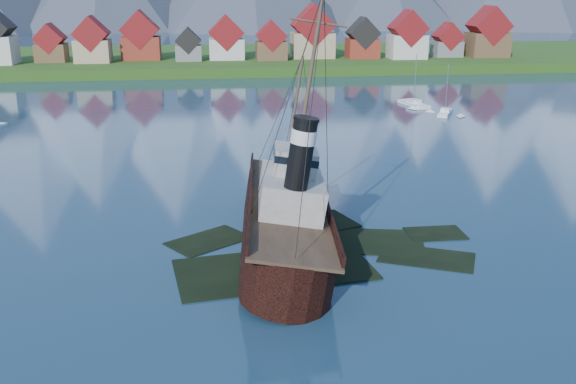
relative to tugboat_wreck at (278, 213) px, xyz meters
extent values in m
plane|color=#1A354A|center=(1.88, -4.31, -3.33)|extent=(1400.00, 1400.00, 0.00)
cube|color=black|center=(-1.12, -6.31, -3.65)|extent=(19.08, 11.42, 1.00)
cube|color=black|center=(7.88, -0.31, -3.71)|extent=(15.15, 9.76, 1.00)
cube|color=black|center=(3.88, 4.69, -3.61)|extent=(11.45, 9.06, 1.00)
cube|color=black|center=(13.88, -5.31, -3.75)|extent=(10.27, 8.34, 1.00)
cube|color=black|center=(-7.12, 1.69, -3.73)|extent=(9.42, 8.68, 1.00)
cube|color=black|center=(16.88, 0.69, -3.68)|extent=(6.00, 4.00, 1.00)
cube|color=#284C15|center=(1.88, 165.69, -3.33)|extent=(600.00, 80.00, 3.20)
cube|color=#3F3D38|center=(1.88, 127.69, -3.33)|extent=(600.00, 2.50, 2.00)
cube|color=brown|center=(-54.12, 148.69, 2.42)|extent=(9.00, 8.00, 5.50)
cube|color=maroon|center=(-54.12, 148.69, 6.79)|extent=(9.16, 8.16, 9.16)
cube|color=tan|center=(-41.12, 145.69, 3.07)|extent=(10.50, 9.00, 6.80)
cube|color=maroon|center=(-41.12, 145.69, 8.36)|extent=(10.69, 9.18, 10.69)
cube|color=maroon|center=(-27.12, 151.69, 3.27)|extent=(12.00, 8.50, 7.20)
cube|color=maroon|center=(-27.12, 151.69, 9.03)|extent=(12.22, 8.67, 12.22)
cube|color=slate|center=(-12.12, 146.69, 2.07)|extent=(8.00, 7.00, 4.80)
cube|color=black|center=(-12.12, 146.69, 5.91)|extent=(8.15, 7.14, 8.15)
cube|color=beige|center=(-0.12, 149.69, 2.87)|extent=(11.00, 9.50, 6.40)
cube|color=maroon|center=(-0.12, 149.69, 8.05)|extent=(11.20, 9.69, 11.20)
cube|color=brown|center=(13.88, 145.69, 2.57)|extent=(9.50, 8.00, 5.80)
cube|color=maroon|center=(13.88, 145.69, 7.18)|extent=(9.67, 8.16, 9.67)
cube|color=tan|center=(27.88, 150.69, 3.67)|extent=(13.50, 10.00, 8.00)
cube|color=maroon|center=(27.88, 150.69, 10.10)|extent=(13.75, 10.20, 13.75)
cube|color=maroon|center=(43.88, 147.69, 2.77)|extent=(10.00, 8.50, 6.20)
cube|color=black|center=(43.88, 147.69, 7.67)|extent=(10.18, 8.67, 10.18)
cube|color=beige|center=(57.88, 144.69, 3.42)|extent=(11.50, 9.00, 7.50)
cube|color=maroon|center=(57.88, 144.69, 9.24)|extent=(11.71, 9.18, 11.71)
cube|color=slate|center=(72.88, 148.69, 2.17)|extent=(9.00, 7.50, 5.00)
cube|color=maroon|center=(72.88, 148.69, 6.29)|extent=(9.16, 7.65, 9.16)
cube|color=brown|center=(85.88, 146.69, 3.57)|extent=(12.50, 10.00, 7.80)
cube|color=maroon|center=(85.88, 146.69, 9.72)|extent=(12.73, 10.20, 12.73)
cube|color=black|center=(0.00, -1.67, -0.84)|extent=(7.79, 22.44, 4.68)
cone|color=black|center=(0.00, 12.89, -0.84)|extent=(7.79, 7.79, 7.79)
cylinder|color=black|center=(0.00, -12.89, -0.84)|extent=(7.79, 7.79, 4.68)
cube|color=#4C3826|center=(0.00, -1.67, 1.61)|extent=(7.64, 29.61, 0.28)
cube|color=black|center=(-3.74, -1.67, 2.11)|extent=(0.22, 28.68, 1.00)
cube|color=black|center=(3.74, -1.67, 2.11)|extent=(0.22, 28.68, 1.00)
cube|color=#ADA89E|center=(0.00, -3.34, 3.28)|extent=(5.79, 9.46, 3.34)
cube|color=#ADA89E|center=(0.00, -2.23, 6.18)|extent=(4.01, 4.45, 2.45)
cylinder|color=black|center=(0.00, -7.01, 8.07)|extent=(2.12, 2.12, 6.23)
cylinder|color=silver|center=(0.00, -7.01, 9.63)|extent=(2.23, 2.23, 1.22)
cylinder|color=#473828|center=(0.00, 7.23, 8.40)|extent=(0.31, 0.31, 13.36)
cylinder|color=#473828|center=(0.00, -4.45, 14.64)|extent=(0.36, 0.36, 14.47)
cube|color=white|center=(41.90, 65.42, -3.23)|extent=(5.51, 7.94, 1.12)
cube|color=white|center=(41.90, 65.42, -2.34)|extent=(2.59, 2.79, 0.65)
cylinder|color=gray|center=(41.90, 65.42, 2.19)|extent=(0.13, 0.13, 9.72)
cube|color=white|center=(38.65, 76.21, -3.22)|extent=(4.70, 10.51, 1.22)
cube|color=white|center=(38.65, 76.21, -2.25)|extent=(2.81, 3.27, 0.71)
cylinder|color=gray|center=(38.65, 76.21, 2.69)|extent=(0.14, 0.14, 10.61)
camera|label=1|loc=(-6.61, -60.51, 21.74)|focal=40.00mm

